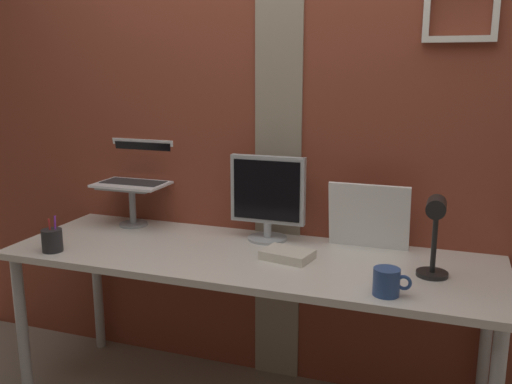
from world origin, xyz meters
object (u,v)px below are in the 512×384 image
(desk_lamp, at_px, (435,229))
(coffee_mug, at_px, (387,282))
(pen_cup, at_px, (52,240))
(monitor, at_px, (268,195))
(laptop, at_px, (138,172))
(whiteboard_panel, at_px, (369,216))

(desk_lamp, height_order, coffee_mug, desk_lamp)
(desk_lamp, xyz_separation_m, coffee_mug, (-0.14, -0.19, -0.15))
(pen_cup, xyz_separation_m, coffee_mug, (1.41, -0.00, -0.00))
(pen_cup, bearing_deg, desk_lamp, 6.94)
(monitor, xyz_separation_m, pen_cup, (-0.82, -0.47, -0.16))
(desk_lamp, bearing_deg, coffee_mug, -126.77)
(monitor, bearing_deg, desk_lamp, -20.66)
(coffee_mug, bearing_deg, pen_cup, 180.00)
(laptop, distance_m, pen_cup, 0.58)
(monitor, height_order, pen_cup, monitor)
(laptop, height_order, desk_lamp, laptop)
(pen_cup, distance_m, coffee_mug, 1.41)
(desk_lamp, bearing_deg, pen_cup, -173.06)
(laptop, height_order, whiteboard_panel, laptop)
(laptop, relative_size, coffee_mug, 2.61)
(monitor, bearing_deg, whiteboard_panel, 3.51)
(laptop, bearing_deg, monitor, -5.26)
(monitor, distance_m, whiteboard_panel, 0.46)
(laptop, height_order, pen_cup, laptop)
(monitor, distance_m, coffee_mug, 0.77)
(whiteboard_panel, relative_size, pen_cup, 2.24)
(whiteboard_panel, relative_size, coffee_mug, 2.62)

